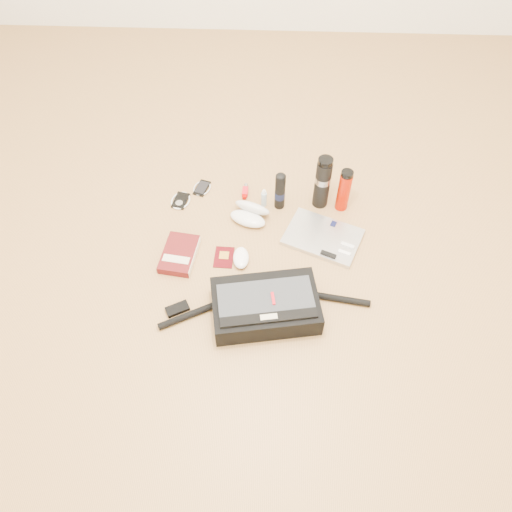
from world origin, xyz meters
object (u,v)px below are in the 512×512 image
at_px(book, 180,254).
at_px(thermos_red, 344,190).
at_px(thermos_black, 323,182).
at_px(messenger_bag, 265,306).
at_px(laptop, 323,237).

relative_size(book, thermos_red, 1.02).
bearing_deg(thermos_black, thermos_red, -11.21).
height_order(book, thermos_black, thermos_black).
bearing_deg(book, thermos_black, 37.03).
height_order(messenger_bag, thermos_red, thermos_red).
xyz_separation_m(book, thermos_red, (0.74, 0.33, 0.09)).
distance_m(book, thermos_red, 0.81).
bearing_deg(laptop, thermos_red, 87.51).
bearing_deg(book, messenger_bag, -27.19).
bearing_deg(laptop, thermos_black, 114.44).
distance_m(book, thermos_black, 0.74).
height_order(laptop, thermos_black, thermos_black).
relative_size(messenger_bag, thermos_red, 3.79).
xyz_separation_m(messenger_bag, thermos_red, (0.35, 0.60, 0.06)).
bearing_deg(book, thermos_red, 32.27).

